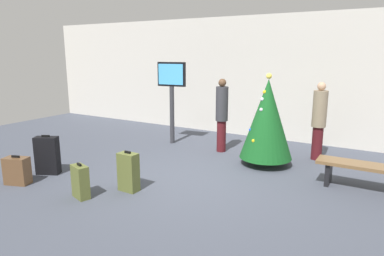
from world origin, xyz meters
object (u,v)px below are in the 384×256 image
at_px(suitcase_2, 128,172).
at_px(flight_info_kiosk, 172,88).
at_px(holiday_tree, 267,119).
at_px(suitcase_1, 47,155).
at_px(traveller_0, 319,119).
at_px(suitcase_0, 17,171).
at_px(waiting_bench, 367,171).
at_px(traveller_1, 222,113).
at_px(suitcase_3, 80,182).

bearing_deg(suitcase_2, flight_info_kiosk, 110.65).
height_order(holiday_tree, suitcase_1, holiday_tree).
bearing_deg(traveller_0, suitcase_0, -135.31).
distance_m(waiting_bench, suitcase_0, 6.28).
distance_m(flight_info_kiosk, suitcase_1, 3.53).
height_order(waiting_bench, traveller_0, traveller_0).
height_order(holiday_tree, suitcase_2, holiday_tree).
height_order(traveller_0, suitcase_1, traveller_0).
bearing_deg(holiday_tree, suitcase_0, -136.19).
bearing_deg(flight_info_kiosk, holiday_tree, -10.39).
xyz_separation_m(waiting_bench, traveller_1, (-3.27, 0.95, 0.58)).
bearing_deg(suitcase_0, waiting_bench, 27.69).
xyz_separation_m(traveller_1, suitcase_2, (-0.31, -3.06, -0.61)).
relative_size(traveller_0, traveller_1, 0.99).
distance_m(waiting_bench, traveller_1, 3.46).
xyz_separation_m(traveller_1, suitcase_1, (-2.27, -3.21, -0.57)).
xyz_separation_m(flight_info_kiosk, suitcase_3, (0.69, -3.76, -1.19)).
bearing_deg(waiting_bench, suitcase_2, -149.46).
distance_m(traveller_1, suitcase_3, 3.85).
distance_m(suitcase_0, suitcase_3, 1.50).
bearing_deg(traveller_1, suitcase_3, -102.10).
relative_size(flight_info_kiosk, traveller_0, 1.22).
xyz_separation_m(holiday_tree, traveller_0, (0.87, 0.97, -0.07)).
distance_m(waiting_bench, traveller_0, 1.93).
bearing_deg(suitcase_3, traveller_1, 77.90).
bearing_deg(flight_info_kiosk, suitcase_0, -101.55).
xyz_separation_m(suitcase_0, suitcase_1, (0.01, 0.65, 0.12)).
xyz_separation_m(holiday_tree, suitcase_1, (-3.55, -2.76, -0.63)).
height_order(suitcase_1, suitcase_2, suitcase_1).
bearing_deg(traveller_1, holiday_tree, -19.51).
bearing_deg(suitcase_3, suitcase_1, 161.73).
relative_size(flight_info_kiosk, suitcase_3, 3.57).
bearing_deg(suitcase_1, traveller_0, 40.18).
relative_size(flight_info_kiosk, traveller_1, 1.21).
bearing_deg(suitcase_1, suitcase_2, 4.49).
distance_m(flight_info_kiosk, traveller_0, 3.70).
relative_size(suitcase_0, suitcase_2, 0.76).
bearing_deg(flight_info_kiosk, traveller_0, 7.26).
bearing_deg(suitcase_1, waiting_bench, 22.24).
relative_size(flight_info_kiosk, suitcase_1, 2.69).
xyz_separation_m(suitcase_0, suitcase_3, (1.49, 0.16, 0.03)).
xyz_separation_m(traveller_0, suitcase_1, (-4.42, -3.73, -0.55)).
height_order(waiting_bench, suitcase_3, suitcase_3).
xyz_separation_m(traveller_1, suitcase_3, (-0.79, -3.70, -0.67)).
height_order(traveller_1, suitcase_1, traveller_1).
bearing_deg(suitcase_1, suitcase_0, -90.94).
relative_size(suitcase_2, suitcase_3, 1.20).
height_order(holiday_tree, waiting_bench, holiday_tree).
bearing_deg(suitcase_3, flight_info_kiosk, 100.37).
height_order(traveller_0, suitcase_2, traveller_0).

